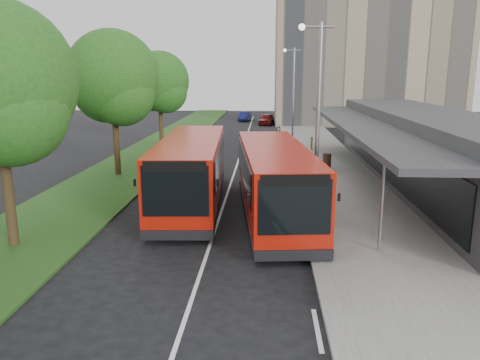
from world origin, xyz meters
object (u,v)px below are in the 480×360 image
(car_near, at_px, (267,119))
(car_far, at_px, (245,116))
(bollard, at_px, (311,143))
(bus_main, at_px, (275,182))
(bus_second, at_px, (192,171))
(lamp_post_near, at_px, (316,106))
(tree_far, at_px, (160,85))
(lamp_post_far, at_px, (292,90))
(tree_mid, at_px, (113,82))
(litter_bin, at_px, (327,161))

(car_near, relative_size, car_far, 1.10)
(bollard, height_order, car_near, car_near)
(bus_main, relative_size, bus_second, 0.98)
(bus_main, bearing_deg, lamp_post_near, 21.04)
(tree_far, distance_m, car_far, 23.43)
(car_near, bearing_deg, lamp_post_far, -74.75)
(bus_main, bearing_deg, car_far, 88.61)
(tree_mid, relative_size, lamp_post_near, 1.08)
(tree_mid, bearing_deg, bus_main, -40.26)
(lamp_post_near, relative_size, bus_second, 0.71)
(tree_far, xyz_separation_m, litter_bin, (12.85, -9.87, -4.50))
(tree_mid, bearing_deg, lamp_post_far, 49.32)
(bus_main, xyz_separation_m, litter_bin, (3.48, 10.07, -0.94))
(bus_second, bearing_deg, lamp_post_near, -12.42)
(lamp_post_far, height_order, bus_second, lamp_post_far)
(tree_mid, height_order, lamp_post_far, tree_mid)
(lamp_post_near, distance_m, bus_second, 6.47)
(bus_second, relative_size, bollard, 11.16)
(bus_second, xyz_separation_m, litter_bin, (7.33, 8.29, -0.98))
(lamp_post_far, distance_m, car_far, 22.21)
(bus_second, height_order, car_near, bus_second)
(tree_far, distance_m, bollard, 13.53)
(car_near, height_order, car_far, car_near)
(tree_mid, distance_m, lamp_post_near, 13.20)
(litter_bin, relative_size, car_near, 0.24)
(litter_bin, bearing_deg, bollard, 92.07)
(tree_far, xyz_separation_m, lamp_post_far, (11.13, 0.95, -0.41))
(bus_second, xyz_separation_m, bollard, (7.06, 15.94, -0.96))
(lamp_post_near, xyz_separation_m, car_near, (-2.16, 36.59, -4.04))
(lamp_post_near, relative_size, lamp_post_far, 1.00)
(car_near, bearing_deg, litter_bin, -74.10)
(tree_mid, xyz_separation_m, car_far, (6.07, 34.18, -4.97))
(lamp_post_far, distance_m, bus_main, 21.20)
(tree_far, height_order, lamp_post_far, lamp_post_far)
(tree_mid, height_order, lamp_post_near, tree_mid)
(tree_mid, bearing_deg, car_near, 73.12)
(lamp_post_far, height_order, car_far, lamp_post_far)
(tree_far, relative_size, lamp_post_far, 0.99)
(lamp_post_near, distance_m, bollard, 17.38)
(tree_far, bearing_deg, litter_bin, -37.52)
(lamp_post_far, xyz_separation_m, car_far, (-5.06, 21.23, -4.13))
(lamp_post_near, bearing_deg, tree_mid, 147.64)
(bus_second, relative_size, car_far, 3.14)
(litter_bin, height_order, bollard, bollard)
(lamp_post_near, xyz_separation_m, bus_second, (-5.61, 0.90, -3.10))
(car_near, bearing_deg, bus_main, -81.54)
(tree_mid, xyz_separation_m, litter_bin, (12.85, 2.13, -4.93))
(lamp_post_near, height_order, bus_main, lamp_post_near)
(litter_bin, bearing_deg, lamp_post_near, -100.65)
(bollard, relative_size, car_near, 0.25)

